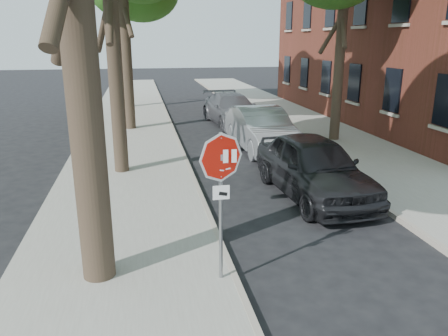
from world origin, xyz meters
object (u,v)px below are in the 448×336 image
Objects in this scene: stop_sign at (221,179)px; car_a at (314,167)px; car_b at (261,129)px; car_c at (232,109)px.

stop_sign is 5.29m from car_a.
car_a is 5.23m from car_b.
car_a reaches higher than car_c.
car_a reaches higher than car_b.
car_c is at bearing 86.57° from car_a.
car_a is at bearing -94.96° from car_c.
car_a is 10.63m from car_c.
stop_sign is 15.03m from car_c.
stop_sign is at bearing -133.10° from car_a.
car_c is at bearing 77.27° from stop_sign.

